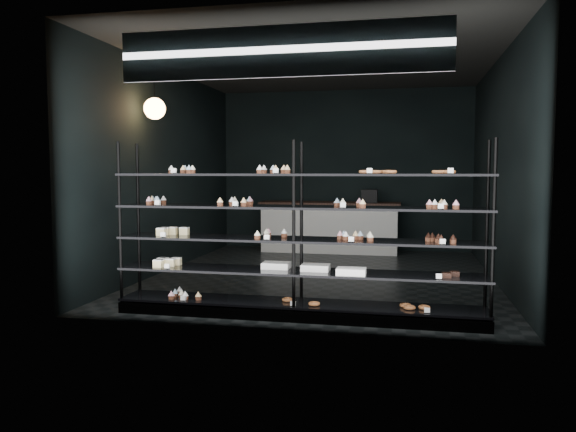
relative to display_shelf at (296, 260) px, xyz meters
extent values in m
cube|color=black|center=(-0.07, 2.45, -0.62)|extent=(5.00, 6.00, 0.01)
cube|color=black|center=(-0.07, 2.45, 2.57)|extent=(5.00, 6.00, 0.01)
cube|color=black|center=(-0.07, 5.45, 0.97)|extent=(5.00, 0.01, 3.20)
cube|color=black|center=(-0.07, -0.55, 0.97)|extent=(5.00, 0.01, 3.20)
cube|color=black|center=(-2.57, 2.45, 0.97)|extent=(0.01, 6.00, 3.20)
cube|color=black|center=(2.43, 2.45, 0.97)|extent=(0.01, 6.00, 3.20)
cube|color=black|center=(0.02, 0.00, -0.57)|extent=(4.00, 0.50, 0.12)
cylinder|color=black|center=(-1.95, -0.22, 0.36)|extent=(0.04, 0.04, 1.85)
cylinder|color=black|center=(-1.95, 0.22, 0.36)|extent=(0.04, 0.04, 1.85)
cylinder|color=black|center=(0.02, -0.22, 0.36)|extent=(0.04, 0.04, 1.85)
cylinder|color=black|center=(0.02, 0.22, 0.36)|extent=(0.04, 0.04, 1.85)
cylinder|color=black|center=(1.99, -0.22, 0.36)|extent=(0.04, 0.04, 1.85)
cylinder|color=black|center=(1.99, 0.22, 0.36)|extent=(0.04, 0.04, 1.85)
cube|color=black|center=(0.02, 0.00, -0.48)|extent=(4.00, 0.50, 0.03)
cube|color=black|center=(0.02, 0.00, -0.13)|extent=(4.00, 0.50, 0.02)
cube|color=black|center=(0.02, 0.00, 0.22)|extent=(4.00, 0.50, 0.02)
cube|color=black|center=(0.02, 0.00, 0.57)|extent=(4.00, 0.50, 0.02)
cube|color=black|center=(0.02, 0.00, 0.92)|extent=(4.00, 0.50, 0.02)
cube|color=white|center=(-1.29, -0.18, 0.96)|extent=(0.06, 0.04, 0.06)
cube|color=white|center=(-0.21, -0.18, 0.96)|extent=(0.05, 0.04, 0.06)
cube|color=white|center=(0.83, -0.18, 0.96)|extent=(0.05, 0.04, 0.06)
cube|color=white|center=(1.61, -0.18, 0.96)|extent=(0.06, 0.04, 0.06)
cube|color=white|center=(-1.53, -0.18, 0.61)|extent=(0.06, 0.04, 0.06)
cube|color=white|center=(-0.63, -0.18, 0.61)|extent=(0.05, 0.04, 0.06)
cube|color=white|center=(0.55, -0.18, 0.61)|extent=(0.05, 0.04, 0.06)
cube|color=white|center=(1.47, -0.18, 0.61)|extent=(0.06, 0.04, 0.06)
cube|color=white|center=(-1.47, -0.18, 0.26)|extent=(0.06, 0.04, 0.06)
cube|color=white|center=(-0.29, -0.18, 0.26)|extent=(0.05, 0.04, 0.06)
cube|color=white|center=(0.63, -0.18, 0.26)|extent=(0.05, 0.04, 0.06)
cube|color=white|center=(1.52, -0.18, 0.26)|extent=(0.06, 0.04, 0.06)
cube|color=white|center=(-1.45, -0.18, -0.09)|extent=(0.06, 0.04, 0.06)
cube|color=white|center=(1.52, -0.18, -0.09)|extent=(0.06, 0.04, 0.06)
cube|color=white|center=(-1.23, -0.18, -0.44)|extent=(0.06, 0.04, 0.06)
cube|color=white|center=(-0.03, -0.18, -0.44)|extent=(0.05, 0.04, 0.06)
cube|color=white|center=(1.37, -0.18, -0.44)|extent=(0.06, 0.04, 0.06)
cube|color=#0D1C45|center=(-0.07, -0.47, 2.12)|extent=(3.20, 0.04, 0.45)
cube|color=white|center=(-0.07, -0.49, 2.12)|extent=(3.30, 0.02, 0.50)
cylinder|color=black|center=(-2.27, 1.40, 2.26)|extent=(0.01, 0.01, 0.58)
sphere|color=#FFA559|center=(-2.27, 1.40, 1.82)|extent=(0.30, 0.30, 0.30)
cube|color=silver|center=(-0.30, 4.95, -0.17)|extent=(2.62, 0.60, 0.92)
cube|color=black|center=(-0.30, 4.95, 0.32)|extent=(2.72, 0.65, 0.06)
cube|color=black|center=(0.47, 4.95, 0.48)|extent=(0.30, 0.30, 0.25)
camera|label=1|loc=(1.16, -5.90, 0.96)|focal=35.00mm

